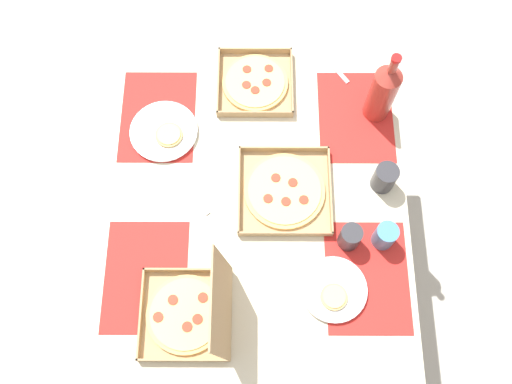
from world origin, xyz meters
TOP-DOWN VIEW (x-y plane):
  - ground_plane at (0.00, 0.00)m, footprint 6.00×6.00m
  - dining_table at (0.00, 0.00)m, footprint 1.27×1.00m
  - placemat_near_left at (-0.29, -0.35)m, footprint 0.36×0.26m
  - placemat_near_right at (0.29, -0.35)m, footprint 0.36×0.26m
  - placemat_far_left at (-0.29, 0.35)m, footprint 0.36×0.26m
  - placemat_far_right at (0.29, 0.35)m, footprint 0.36×0.26m
  - pizza_box_corner_left at (0.00, 0.09)m, footprint 0.31×0.31m
  - pizza_box_center at (-0.42, -0.01)m, footprint 0.27×0.27m
  - pizza_box_edge_far at (0.40, -0.19)m, footprint 0.28×0.28m
  - plate_near_left at (0.33, 0.24)m, footprint 0.21×0.21m
  - plate_far_right at (-0.22, -0.32)m, footprint 0.23×0.23m
  - soda_bottle at (-0.31, 0.42)m, footprint 0.09×0.09m
  - cup_spare at (-0.03, 0.42)m, footprint 0.08×0.08m
  - cup_clear_right at (0.17, 0.40)m, footprint 0.07×0.07m
  - cup_dark at (0.17, 0.29)m, footprint 0.07×0.07m
  - knife_by_near_left at (-0.01, -0.22)m, footprint 0.18×0.14m
  - fork_by_far_right at (-0.50, 0.27)m, footprint 0.16×0.12m

SIDE VIEW (x-z plane):
  - ground_plane at x=0.00m, z-range 0.00..0.00m
  - dining_table at x=0.00m, z-range 0.27..1.04m
  - placemat_near_left at x=-0.29m, z-range 0.78..0.78m
  - placemat_near_right at x=0.29m, z-range 0.78..0.78m
  - placemat_far_left at x=-0.29m, z-range 0.78..0.78m
  - placemat_far_right at x=0.29m, z-range 0.78..0.78m
  - knife_by_near_left at x=-0.01m, z-range 0.78..0.78m
  - fork_by_far_right at x=-0.50m, z-range 0.78..0.78m
  - plate_near_left at x=0.33m, z-range 0.77..0.80m
  - plate_far_right at x=-0.22m, z-range 0.77..0.80m
  - pizza_box_corner_left at x=0.00m, z-range 0.77..0.81m
  - pizza_box_center at x=-0.42m, z-range 0.77..0.81m
  - pizza_box_edge_far at x=0.40m, z-range 0.67..0.98m
  - cup_dark at x=0.17m, z-range 0.78..0.87m
  - cup_clear_right at x=0.17m, z-range 0.78..0.88m
  - cup_spare at x=-0.03m, z-range 0.78..0.88m
  - soda_bottle at x=-0.31m, z-range 0.75..1.07m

